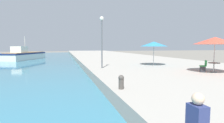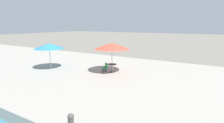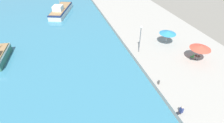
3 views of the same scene
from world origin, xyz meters
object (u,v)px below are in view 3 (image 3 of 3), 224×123
mooring_bollard (159,82)px  lamppost (140,35)px  cafe_umbrella_white (168,32)px  cafe_chair_left (192,58)px  cafe_table (197,57)px  person_at_quay (181,110)px  cafe_umbrella_pink (201,47)px  fishing_boat_mid (61,10)px

mooring_bollard → lamppost: size_ratio=0.14×
cafe_umbrella_white → cafe_chair_left: bearing=-77.6°
cafe_table → lamppost: size_ratio=0.18×
cafe_umbrella_white → cafe_table: (1.81, -5.75, -1.65)m
lamppost → cafe_umbrella_white: bearing=9.4°
cafe_table → lamppost: (-7.46, 4.82, 2.56)m
cafe_umbrella_white → lamppost: bearing=-170.6°
cafe_umbrella_white → person_at_quay: 14.99m
cafe_table → mooring_bollard: size_ratio=1.22×
cafe_umbrella_white → mooring_bollard: size_ratio=4.29×
cafe_umbrella_pink → mooring_bollard: cafe_umbrella_pink is taller
cafe_chair_left → person_at_quay: size_ratio=0.85×
fishing_boat_mid → cafe_table: (18.12, -27.40, 0.29)m
fishing_boat_mid → mooring_bollard: 31.88m
cafe_table → person_at_quay: bearing=-137.4°
cafe_umbrella_white → person_at_quay: bearing=-115.9°
cafe_umbrella_white → cafe_table: bearing=-72.5°
fishing_boat_mid → cafe_umbrella_white: size_ratio=3.81×
cafe_table → lamppost: 9.24m
fishing_boat_mid → cafe_table: fishing_boat_mid is taller
cafe_umbrella_pink → cafe_table: cafe_umbrella_pink is taller
cafe_umbrella_pink → person_at_quay: 11.35m
fishing_boat_mid → lamppost: bearing=-43.0°
cafe_umbrella_pink → mooring_bollard: size_ratio=4.57×
cafe_chair_left → cafe_umbrella_pink: bearing=-98.1°
cafe_umbrella_white → cafe_table: cafe_umbrella_white is taller
cafe_umbrella_pink → cafe_table: 1.84m
person_at_quay → cafe_umbrella_pink: bearing=42.7°
cafe_table → cafe_chair_left: cafe_chair_left is taller
fishing_boat_mid → cafe_chair_left: size_ratio=11.75×
cafe_umbrella_white → mooring_bollard: (-6.43, -8.66, -1.83)m
cafe_table → fishing_boat_mid: bearing=123.5°
cafe_umbrella_white → person_at_quay: cafe_umbrella_white is taller
cafe_umbrella_pink → cafe_chair_left: cafe_umbrella_pink is taller
cafe_umbrella_white → cafe_chair_left: cafe_umbrella_white is taller
cafe_chair_left → mooring_bollard: cafe_chair_left is taller
cafe_umbrella_white → cafe_chair_left: 5.82m
cafe_table → cafe_chair_left: 0.75m
cafe_umbrella_pink → cafe_umbrella_white: size_ratio=1.06×
cafe_umbrella_pink → lamppost: size_ratio=0.65×
cafe_umbrella_white → mooring_bollard: bearing=-126.6°
cafe_umbrella_pink → cafe_umbrella_white: bearing=106.6°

